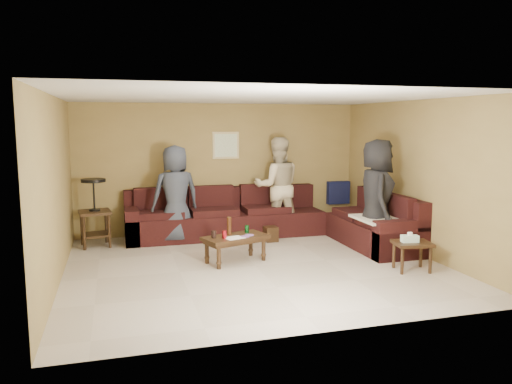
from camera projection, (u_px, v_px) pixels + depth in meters
The scene contains 10 objects.
room at pixel (255, 155), 7.27m from camera, with size 5.60×5.50×2.50m.
sectional_sofa at pixel (276, 222), 9.12m from camera, with size 4.65×2.90×0.97m.
coffee_table at pixel (235, 240), 7.67m from camera, with size 1.09×0.78×0.69m.
end_table_left at pixel (95, 211), 8.61m from camera, with size 0.58×0.58×1.18m.
side_table_right at pixel (412, 245), 7.21m from camera, with size 0.59×0.51×0.57m.
waste_bin at pixel (271, 234), 9.04m from camera, with size 0.23×0.23×0.27m, color #331F11.
wall_art at pixel (226, 145), 9.65m from camera, with size 0.52×0.04×0.52m.
person_left at pixel (176, 194), 8.87m from camera, with size 0.85×0.56×1.75m, color #323846.
person_middle at pixel (277, 186), 9.50m from camera, with size 0.91×0.71×1.87m, color beige.
person_right at pixel (377, 196), 8.19m from camera, with size 0.92×0.60×1.87m, color black.
Camera 1 is at (-1.97, -7.00, 2.14)m, focal length 35.00 mm.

